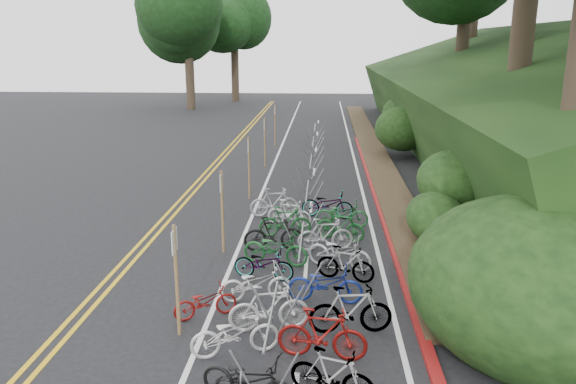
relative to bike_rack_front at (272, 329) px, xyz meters
name	(u,v)px	position (x,y,z in m)	size (l,w,h in m)	color
ground	(155,336)	(-2.61, 1.14, -0.87)	(120.00, 120.00, 0.00)	black
road_markings	(247,205)	(-1.98, 11.24, -0.87)	(7.47, 80.00, 0.01)	gold
red_curb	(375,193)	(3.09, 13.14, -0.82)	(0.25, 28.00, 0.10)	maroon
embankment	(507,113)	(10.35, 20.18, 1.69)	(14.30, 48.14, 9.11)	black
bike_rack_front	(272,329)	(0.00, 0.00, 0.00)	(1.16, 2.83, 1.21)	gray
bike_racks_rest	(311,168)	(0.39, 14.14, -0.02)	(1.14, 23.00, 1.17)	gray
signpost_near	(176,273)	(-2.10, 1.24, 0.54)	(0.08, 0.40, 2.47)	brown
signposts_rest	(258,150)	(-2.01, 15.14, 0.56)	(0.08, 18.40, 2.50)	brown
bike_front	(205,302)	(-1.70, 2.05, -0.49)	(1.47, 0.51, 0.77)	maroon
bike_valet	(301,266)	(0.38, 4.05, -0.39)	(3.41, 13.58, 1.09)	#9E9EA3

